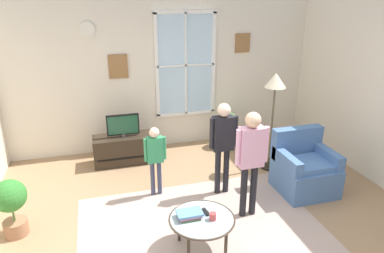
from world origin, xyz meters
name	(u,v)px	position (x,y,z in m)	size (l,w,h in m)	color
ground_plane	(214,232)	(0.00, 0.00, -0.01)	(6.04, 6.03, 0.02)	#9E7A56
back_wall	(165,72)	(0.01, 2.77, 1.37)	(5.44, 0.17, 2.73)	beige
area_rug	(201,228)	(-0.13, 0.09, 0.00)	(2.91, 2.12, 0.01)	tan
tv_stand	(125,149)	(-0.83, 2.18, 0.24)	(1.02, 0.43, 0.47)	#2D2319
television	(123,125)	(-0.83, 2.17, 0.67)	(0.53, 0.08, 0.38)	#4C4C4C
armchair	(304,169)	(1.56, 0.57, 0.33)	(0.76, 0.74, 0.87)	#476B9E
coffee_table	(202,220)	(-0.23, -0.26, 0.38)	(0.73, 0.73, 0.41)	#99B2B7
book_stack	(190,214)	(-0.36, -0.21, 0.45)	(0.28, 0.18, 0.07)	#485238
cup	(213,216)	(-0.13, -0.31, 0.45)	(0.08, 0.08, 0.08)	#BF3F3F
remote_near_books	(206,212)	(-0.16, -0.17, 0.42)	(0.04, 0.14, 0.02)	black
person_black_shirt	(223,139)	(0.40, 0.82, 0.84)	(0.40, 0.18, 1.33)	black
person_green_shirt	(155,154)	(-0.51, 1.02, 0.64)	(0.31, 0.14, 1.01)	#333851
person_pink_shirt	(251,153)	(0.53, 0.21, 0.88)	(0.42, 0.19, 1.40)	black
potted_plant_by_window	(228,126)	(1.10, 2.36, 0.38)	(0.32, 0.32, 0.65)	#4C565B
potted_plant_corner	(11,202)	(-2.27, 0.59, 0.44)	(0.38, 0.38, 0.72)	#9E6B4C
floor_lamp	(275,90)	(1.41, 1.32, 1.31)	(0.32, 0.32, 1.58)	black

